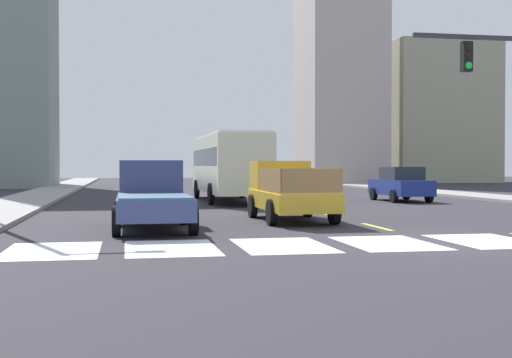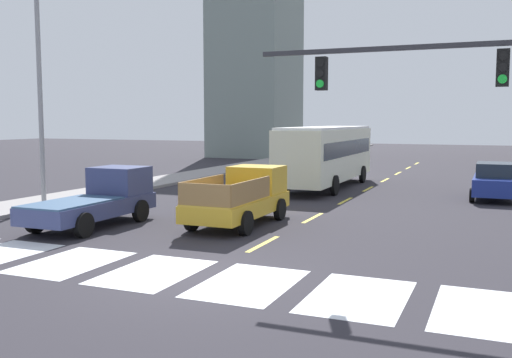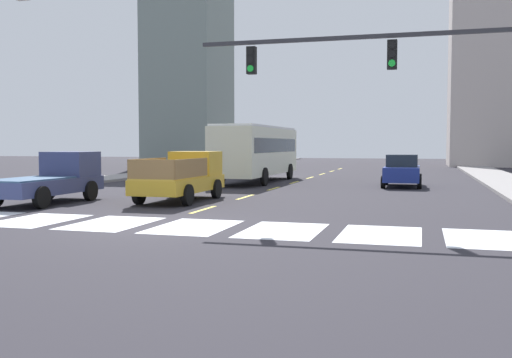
% 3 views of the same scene
% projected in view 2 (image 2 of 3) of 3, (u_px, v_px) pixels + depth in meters
% --- Properties ---
extents(ground_plane, '(160.00, 160.00, 0.00)m').
position_uv_depth(ground_plane, '(199.00, 278.00, 13.51)').
color(ground_plane, '#2B292F').
extents(sidewalk_left, '(2.99, 110.00, 0.15)m').
position_uv_depth(sidewalk_left, '(165.00, 180.00, 34.65)').
color(sidewalk_left, gray).
rests_on(sidewalk_left, ground).
extents(crosswalk_stripe_2, '(1.99, 3.09, 0.01)m').
position_uv_depth(crosswalk_stripe_2, '(71.00, 262.00, 14.96)').
color(crosswalk_stripe_2, silver).
rests_on(crosswalk_stripe_2, ground).
extents(crosswalk_stripe_3, '(1.99, 3.09, 0.01)m').
position_uv_depth(crosswalk_stripe_3, '(153.00, 272.00, 13.99)').
color(crosswalk_stripe_3, silver).
rests_on(crosswalk_stripe_3, ground).
extents(crosswalk_stripe_4, '(1.99, 3.09, 0.01)m').
position_uv_depth(crosswalk_stripe_4, '(248.00, 283.00, 13.02)').
color(crosswalk_stripe_4, silver).
rests_on(crosswalk_stripe_4, ground).
extents(crosswalk_stripe_5, '(1.99, 3.09, 0.01)m').
position_uv_depth(crosswalk_stripe_5, '(358.00, 296.00, 12.05)').
color(crosswalk_stripe_5, silver).
rests_on(crosswalk_stripe_5, ground).
extents(crosswalk_stripe_6, '(1.99, 3.09, 0.01)m').
position_uv_depth(crosswalk_stripe_6, '(488.00, 312.00, 11.09)').
color(crosswalk_stripe_6, silver).
rests_on(crosswalk_stripe_6, ground).
extents(lane_dash_0, '(0.16, 2.40, 0.01)m').
position_uv_depth(lane_dash_0, '(263.00, 244.00, 17.17)').
color(lane_dash_0, yellow).
rests_on(lane_dash_0, ground).
extents(lane_dash_1, '(0.16, 2.40, 0.01)m').
position_uv_depth(lane_dash_1, '(313.00, 218.00, 21.76)').
color(lane_dash_1, yellow).
rests_on(lane_dash_1, ground).
extents(lane_dash_2, '(0.16, 2.40, 0.01)m').
position_uv_depth(lane_dash_2, '(345.00, 201.00, 26.35)').
color(lane_dash_2, yellow).
rests_on(lane_dash_2, ground).
extents(lane_dash_3, '(0.16, 2.40, 0.01)m').
position_uv_depth(lane_dash_3, '(368.00, 189.00, 30.94)').
color(lane_dash_3, yellow).
rests_on(lane_dash_3, ground).
extents(lane_dash_4, '(0.16, 2.40, 0.01)m').
position_uv_depth(lane_dash_4, '(385.00, 180.00, 35.52)').
color(lane_dash_4, yellow).
rests_on(lane_dash_4, ground).
extents(lane_dash_5, '(0.16, 2.40, 0.01)m').
position_uv_depth(lane_dash_5, '(398.00, 173.00, 40.11)').
color(lane_dash_5, yellow).
rests_on(lane_dash_5, ground).
extents(lane_dash_6, '(0.16, 2.40, 0.01)m').
position_uv_depth(lane_dash_6, '(408.00, 168.00, 44.70)').
color(lane_dash_6, yellow).
rests_on(lane_dash_6, ground).
extents(lane_dash_7, '(0.16, 2.40, 0.01)m').
position_uv_depth(lane_dash_7, '(417.00, 163.00, 49.28)').
color(lane_dash_7, yellow).
rests_on(lane_dash_7, ground).
extents(pickup_stakebed, '(2.18, 5.20, 1.96)m').
position_uv_depth(pickup_stakebed, '(243.00, 197.00, 20.57)').
color(pickup_stakebed, gold).
rests_on(pickup_stakebed, ground).
extents(pickup_dark, '(2.18, 5.20, 1.96)m').
position_uv_depth(pickup_dark, '(100.00, 199.00, 20.26)').
color(pickup_dark, navy).
rests_on(pickup_dark, ground).
extents(city_bus, '(2.72, 10.80, 3.32)m').
position_uv_depth(city_bus, '(327.00, 152.00, 31.30)').
color(city_bus, silver).
rests_on(city_bus, ground).
extents(sedan_near_left, '(2.02, 4.40, 1.72)m').
position_uv_depth(sedan_near_left, '(494.00, 181.00, 26.72)').
color(sedan_near_left, navy).
rests_on(sedan_near_left, ground).
extents(streetlight_left, '(2.20, 0.28, 9.00)m').
position_uv_depth(streetlight_left, '(43.00, 89.00, 24.29)').
color(streetlight_left, gray).
rests_on(streetlight_left, ground).
extents(tower_tall_centre, '(7.35, 8.68, 28.01)m').
position_uv_depth(tower_tall_centre, '(256.00, 17.00, 58.03)').
color(tower_tall_centre, gray).
rests_on(tower_tall_centre, ground).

